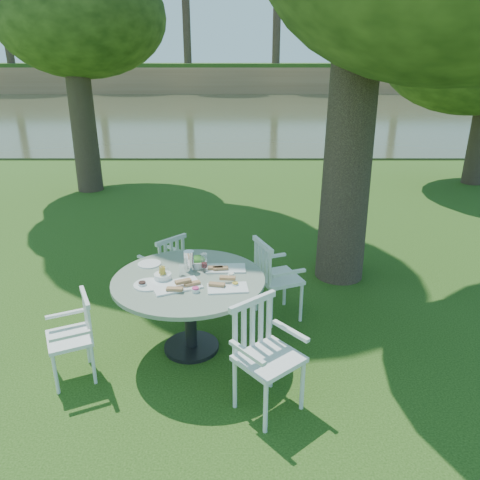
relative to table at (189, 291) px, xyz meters
name	(u,v)px	position (x,y,z in m)	size (l,w,h in m)	color
ground	(240,314)	(0.50, 0.70, -0.66)	(140.00, 140.00, 0.00)	#16360B
table	(189,291)	(0.00, 0.00, 0.00)	(1.49, 1.49, 0.80)	black
chair_ne	(271,274)	(0.85, 0.63, -0.11)	(0.59, 0.60, 0.94)	white
chair_nw	(167,264)	(-0.37, 1.01, -0.15)	(0.59, 0.59, 0.86)	white
chair_sw	(78,331)	(-0.98, -0.43, -0.18)	(0.53, 0.54, 0.82)	white
chair_se	(261,347)	(0.68, -0.81, -0.10)	(0.66, 0.66, 0.96)	white
tableware	(188,272)	(-0.01, 0.06, 0.18)	(1.14, 0.84, 0.21)	white
river	(240,112)	(0.50, 23.70, -0.66)	(100.00, 28.00, 0.12)	#343821
far_bank	(243,6)	(0.77, 41.82, 6.59)	(100.00, 18.00, 15.20)	#936744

